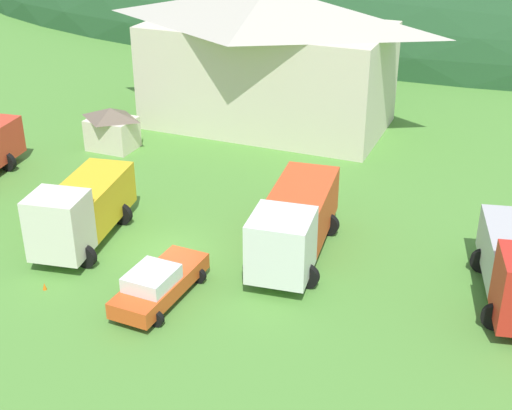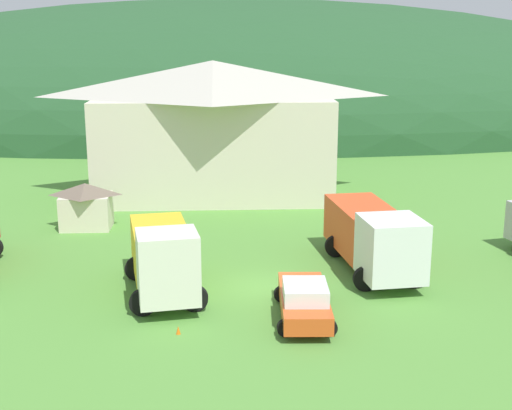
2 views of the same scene
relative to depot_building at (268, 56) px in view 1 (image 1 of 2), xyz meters
name	(u,v)px [view 1 (image 1 of 2)]	position (x,y,z in m)	size (l,w,h in m)	color
ground_plane	(170,254)	(2.28, -18.16, -4.73)	(200.00, 200.00, 0.00)	#518C38
forested_hill_backdrop	(420,10)	(2.28, 43.40, -4.73)	(122.41, 60.00, 29.52)	#234C28
depot_building	(268,56)	(0.00, 0.00, 0.00)	(16.84, 9.14, 9.18)	beige
play_shed_cream	(112,128)	(-7.33, -7.92, -3.36)	(3.03, 2.36, 2.66)	beige
heavy_rig_striped	(81,209)	(-2.04, -18.74, -2.97)	(3.89, 7.31, 3.43)	silver
heavy_rig_white	(294,222)	(7.65, -16.17, -2.96)	(3.90, 8.33, 3.24)	white
service_pickup_orange	(159,283)	(3.73, -21.70, -3.90)	(2.42, 5.17, 1.66)	#DB501E
traffic_cone_near_pickup	(45,289)	(-1.20, -22.86, -4.73)	(0.36, 0.36, 0.64)	orange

